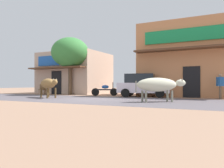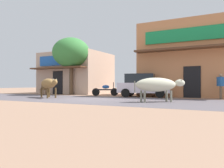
{
  "view_description": "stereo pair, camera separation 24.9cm",
  "coord_description": "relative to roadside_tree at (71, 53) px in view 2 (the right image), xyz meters",
  "views": [
    {
      "loc": [
        7.28,
        -11.26,
        0.9
      ],
      "look_at": [
        0.69,
        1.91,
        0.92
      ],
      "focal_mm": 35.6,
      "sensor_mm": 36.0,
      "label": 1
    },
    {
      "loc": [
        7.5,
        -11.14,
        0.9
      ],
      "look_at": [
        0.69,
        1.91,
        0.92
      ],
      "focal_mm": 35.6,
      "sensor_mm": 36.0,
      "label": 2
    }
  ],
  "objects": [
    {
      "name": "asphalt_road",
      "position": [
        4.47,
        -4.18,
        -3.6
      ],
      "size": [
        72.0,
        6.02,
        0.0
      ],
      "primitive_type": "cube",
      "color": "#5C555B",
      "rests_on": "ground"
    },
    {
      "name": "storefront_right_club",
      "position": [
        9.65,
        2.73,
        -0.88
      ],
      "size": [
        7.49,
        5.87,
        5.43
      ],
      "color": "tan",
      "rests_on": "ground"
    },
    {
      "name": "roadside_tree",
      "position": [
        0.0,
        0.0,
        0.0
      ],
      "size": [
        3.2,
        3.2,
        4.91
      ],
      "color": "brown",
      "rests_on": "ground"
    },
    {
      "name": "parked_hatchback_car",
      "position": [
        6.62,
        -0.3,
        -2.77
      ],
      "size": [
        3.84,
        2.34,
        1.64
      ],
      "color": "silver",
      "rests_on": "ground"
    },
    {
      "name": "cow_near_brown",
      "position": [
        1.35,
        -4.12,
        -2.67
      ],
      "size": [
        2.51,
        1.7,
        1.29
      ],
      "color": "olive",
      "rests_on": "ground"
    },
    {
      "name": "storefront_left_cafe",
      "position": [
        -1.43,
        2.72,
        -1.64
      ],
      "size": [
        6.0,
        5.87,
        3.92
      ],
      "color": "tan",
      "rests_on": "ground"
    },
    {
      "name": "parked_motorcycle",
      "position": [
        3.6,
        -0.36,
        -3.14
      ],
      "size": [
        1.83,
        1.02,
        1.05
      ],
      "color": "black",
      "rests_on": "ground"
    },
    {
      "name": "cow_far_dark",
      "position": [
        8.81,
        -4.34,
        -2.73
      ],
      "size": [
        2.37,
        2.1,
        1.23
      ],
      "color": "beige",
      "rests_on": "ground"
    },
    {
      "name": "ground",
      "position": [
        4.47,
        -4.18,
        -3.6
      ],
      "size": [
        80.0,
        80.0,
        0.0
      ],
      "primitive_type": "plane",
      "color": "#9C775E"
    },
    {
      "name": "cafe_chair_near_tree",
      "position": [
        -2.99,
        -0.14,
        -3.09
      ],
      "size": [
        0.57,
        0.57,
        0.92
      ],
      "color": "brown",
      "rests_on": "ground"
    },
    {
      "name": "cafe_chair_by_doorway",
      "position": [
        -2.29,
        -0.87,
        -3.09
      ],
      "size": [
        0.46,
        0.46,
        0.92
      ],
      "color": "brown",
      "rests_on": "ground"
    },
    {
      "name": "pedestrian_by_shop",
      "position": [
        11.61,
        -0.4,
        -2.7
      ],
      "size": [
        0.47,
        0.61,
        1.56
      ],
      "color": "brown",
      "rests_on": "ground"
    }
  ]
}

